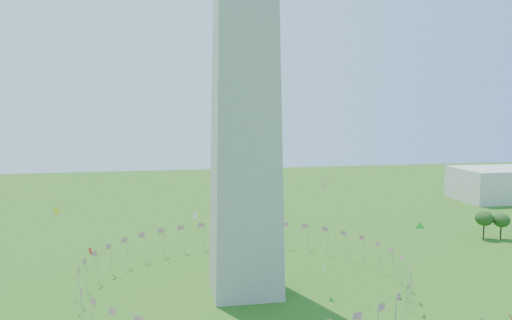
{
  "coord_description": "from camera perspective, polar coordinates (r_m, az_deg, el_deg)",
  "views": [
    {
      "loc": [
        -20.08,
        -70.45,
        46.77
      ],
      "look_at": [
        -0.09,
        35.0,
        35.22
      ],
      "focal_mm": 35.0,
      "sensor_mm": 36.0,
      "label": 1
    }
  ],
  "objects": [
    {
      "name": "gov_building_east_a",
      "position": [
        281.12,
        26.67,
        -2.44
      ],
      "size": [
        50.0,
        30.0,
        16.0
      ],
      "primitive_type": "cube",
      "color": "beige",
      "rests_on": "ground"
    },
    {
      "name": "kites_aloft",
      "position": [
        102.32,
        4.86,
        -8.8
      ],
      "size": [
        98.25,
        71.6,
        38.63
      ],
      "color": "green",
      "rests_on": "ground"
    },
    {
      "name": "flag_ring",
      "position": [
        129.22,
        -1.23,
        -12.95
      ],
      "size": [
        80.24,
        80.24,
        9.0
      ],
      "color": "silver",
      "rests_on": "ground"
    }
  ]
}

